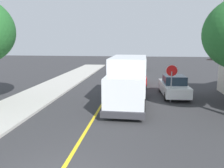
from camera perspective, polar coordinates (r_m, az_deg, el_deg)
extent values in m
cube|color=gold|center=(16.55, -1.96, -4.19)|extent=(0.16, 56.00, 0.01)
cube|color=silver|center=(16.16, 4.23, 2.29)|extent=(2.48, 5.04, 2.60)
cube|color=silver|center=(12.80, 3.16, -1.98)|extent=(2.31, 2.04, 1.70)
cube|color=#1E2D3D|center=(11.85, 2.81, -1.17)|extent=(2.04, 0.11, 0.75)
cube|color=#2D2D33|center=(12.05, 2.67, -7.89)|extent=(2.40, 0.24, 0.36)
cylinder|color=black|center=(13.20, 7.77, -5.94)|extent=(0.32, 1.00, 1.00)
cylinder|color=black|center=(13.36, -1.32, -5.64)|extent=(0.32, 1.00, 1.00)
cylinder|color=black|center=(17.61, 7.85, -1.72)|extent=(0.32, 1.00, 1.00)
cylinder|color=black|center=(17.73, 1.05, -1.53)|extent=(0.32, 1.00, 1.00)
cube|color=maroon|center=(22.54, 6.30, 1.44)|extent=(1.87, 4.43, 0.76)
cube|color=#1E2D3D|center=(22.58, 6.33, 3.25)|extent=(1.61, 1.82, 0.64)
cylinder|color=black|center=(21.22, 8.42, -0.10)|extent=(0.23, 0.64, 0.64)
cylinder|color=black|center=(21.22, 4.15, -0.01)|extent=(0.23, 0.64, 0.64)
cylinder|color=black|center=(24.00, 8.16, 1.16)|extent=(0.23, 0.64, 0.64)
cylinder|color=black|center=(23.99, 4.39, 1.23)|extent=(0.23, 0.64, 0.64)
cube|color=silver|center=(28.34, 5.92, 3.35)|extent=(1.91, 4.45, 0.76)
cube|color=#1E2D3D|center=(28.41, 5.96, 4.78)|extent=(1.63, 1.84, 0.64)
cylinder|color=black|center=(26.97, 7.44, 2.23)|extent=(0.24, 0.65, 0.64)
cylinder|color=black|center=(27.04, 4.09, 2.31)|extent=(0.24, 0.65, 0.64)
cylinder|color=black|center=(29.76, 7.55, 3.02)|extent=(0.24, 0.65, 0.64)
cylinder|color=black|center=(29.82, 4.51, 3.10)|extent=(0.24, 0.65, 0.64)
cube|color=#4C564C|center=(34.53, 6.98, 4.64)|extent=(1.93, 4.45, 0.76)
cube|color=#1E2D3D|center=(34.61, 7.00, 5.82)|extent=(1.64, 1.85, 0.64)
cylinder|color=black|center=(33.20, 8.40, 3.79)|extent=(0.24, 0.65, 0.64)
cylinder|color=black|center=(33.15, 5.67, 3.84)|extent=(0.24, 0.65, 0.64)
cylinder|color=black|center=(35.99, 8.16, 4.33)|extent=(0.24, 0.65, 0.64)
cylinder|color=black|center=(35.95, 5.64, 4.38)|extent=(0.24, 0.65, 0.64)
cube|color=silver|center=(18.33, 15.30, -1.03)|extent=(2.00, 4.48, 0.76)
cube|color=#1E2D3D|center=(18.06, 15.50, 1.05)|extent=(1.67, 1.87, 0.64)
cylinder|color=black|center=(19.63, 12.22, -1.11)|extent=(0.25, 0.65, 0.64)
cylinder|color=black|center=(19.91, 16.73, -1.16)|extent=(0.25, 0.65, 0.64)
cylinder|color=black|center=(16.91, 13.51, -3.06)|extent=(0.25, 0.65, 0.64)
cylinder|color=black|center=(17.24, 18.70, -3.08)|extent=(0.25, 0.65, 0.64)
cylinder|color=gray|center=(16.43, 14.72, -0.73)|extent=(0.08, 0.08, 2.20)
cylinder|color=red|center=(16.28, 14.90, 3.26)|extent=(0.76, 0.03, 0.76)
cylinder|color=white|center=(16.30, 14.89, 3.27)|extent=(0.80, 0.02, 0.80)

